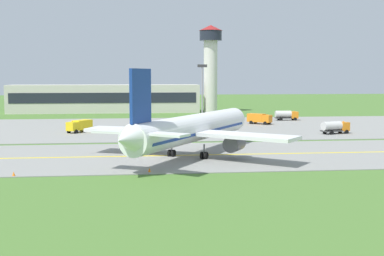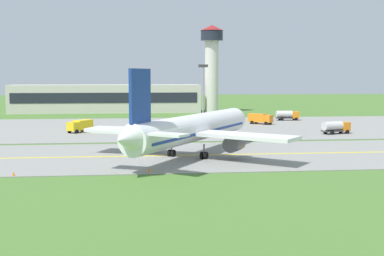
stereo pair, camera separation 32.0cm
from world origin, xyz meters
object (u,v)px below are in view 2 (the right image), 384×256
at_px(service_truck_catering, 260,118).
at_px(service_truck_pushback, 287,115).
at_px(airplane_lead, 192,129).
at_px(apron_light_mast, 203,86).
at_px(service_truck_baggage, 336,127).
at_px(control_tower, 212,60).
at_px(service_truck_fuel, 80,125).

bearing_deg(service_truck_catering, service_truck_pushback, 45.00).
xyz_separation_m(airplane_lead, apron_light_mast, (8.63, 54.22, 5.19)).
bearing_deg(airplane_lead, apron_light_mast, 80.96).
height_order(service_truck_pushback, apron_light_mast, apron_light_mast).
xyz_separation_m(service_truck_baggage, control_tower, (-15.91, 66.22, 15.39)).
bearing_deg(control_tower, apron_light_mast, -101.50).
distance_m(service_truck_pushback, apron_light_mast, 24.66).
distance_m(airplane_lead, service_truck_catering, 53.02).
height_order(service_truck_baggage, apron_light_mast, apron_light_mast).
relative_size(service_truck_pushback, control_tower, 0.21).
bearing_deg(service_truck_pushback, service_truck_fuel, -155.49).
bearing_deg(airplane_lead, service_truck_fuel, 119.95).
distance_m(service_truck_pushback, control_tower, 40.44).
height_order(service_truck_baggage, service_truck_catering, service_truck_baggage).
xyz_separation_m(service_truck_catering, service_truck_pushback, (9.77, 9.77, 0.00)).
distance_m(service_truck_baggage, service_truck_catering, 24.62).
xyz_separation_m(service_truck_fuel, service_truck_pushback, (51.57, 23.52, 0.00)).
bearing_deg(apron_light_mast, service_truck_pushback, 9.23).
height_order(airplane_lead, service_truck_baggage, airplane_lead).
bearing_deg(airplane_lead, service_truck_baggage, 38.71).
relative_size(service_truck_catering, apron_light_mast, 0.40).
xyz_separation_m(service_truck_baggage, service_truck_fuel, (-52.08, 8.62, -0.00)).
bearing_deg(service_truck_fuel, service_truck_catering, 18.20).
distance_m(service_truck_catering, service_truck_pushback, 13.82).
distance_m(service_truck_baggage, control_tower, 69.82).
bearing_deg(service_truck_baggage, service_truck_fuel, 170.60).
height_order(control_tower, apron_light_mast, control_tower).
xyz_separation_m(airplane_lead, service_truck_pushback, (31.72, 57.97, -2.60)).
relative_size(service_truck_catering, control_tower, 0.21).
relative_size(control_tower, apron_light_mast, 1.92).
relative_size(airplane_lead, service_truck_pushback, 5.87).
height_order(airplane_lead, apron_light_mast, apron_light_mast).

